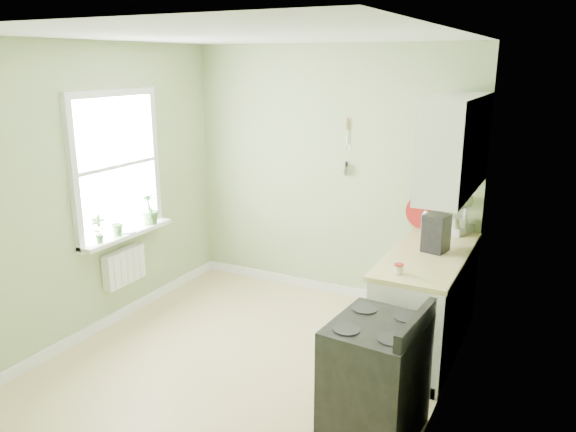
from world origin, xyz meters
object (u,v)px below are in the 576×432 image
at_px(kettle, 425,219).
at_px(coffee_maker, 436,234).
at_px(stove, 375,378).
at_px(stand_mixer, 460,215).

xyz_separation_m(kettle, coffee_maker, (0.25, -0.65, 0.06)).
bearing_deg(kettle, coffee_maker, -69.35).
bearing_deg(stove, kettle, 95.52).
bearing_deg(coffee_maker, stand_mixer, 83.18).
relative_size(stove, coffee_maker, 2.85).
relative_size(stand_mixer, coffee_maker, 1.20).
bearing_deg(kettle, stove, -84.48).
distance_m(stove, coffee_maker, 1.58).
distance_m(stove, kettle, 2.18).
xyz_separation_m(stove, stand_mixer, (0.12, 2.11, 0.66)).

